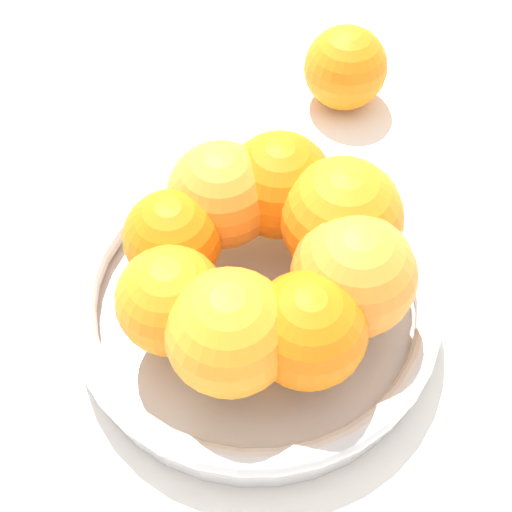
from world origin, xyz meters
The scene contains 4 objects.
ground_plane centered at (0.00, 0.00, 0.00)m, with size 4.00×4.00×0.00m, color white.
fruit_bowl centered at (0.00, 0.00, 0.02)m, with size 0.25×0.25×0.04m.
orange_pile centered at (-0.01, 0.00, 0.08)m, with size 0.19×0.20×0.08m.
stray_orange centered at (0.04, -0.25, 0.04)m, with size 0.07×0.07×0.07m, color orange.
Camera 1 is at (-0.12, 0.24, 0.44)m, focal length 50.00 mm.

